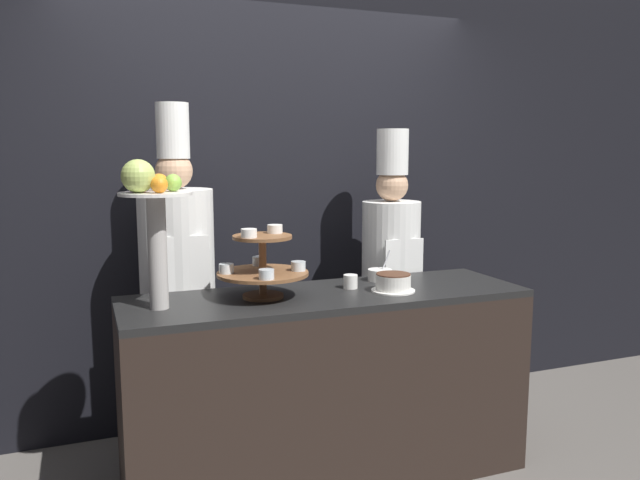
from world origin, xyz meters
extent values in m
cube|color=black|center=(0.00, 1.17, 1.40)|extent=(10.00, 0.06, 2.80)
cube|color=black|center=(0.00, 0.31, 0.46)|extent=(1.99, 0.61, 0.92)
cube|color=black|center=(0.00, 0.31, 0.94)|extent=(1.99, 0.61, 0.03)
cylinder|color=brown|center=(-0.32, 0.33, 0.96)|extent=(0.20, 0.20, 0.02)
cylinder|color=brown|center=(-0.32, 0.33, 1.11)|extent=(0.04, 0.04, 0.30)
cylinder|color=brown|center=(-0.32, 0.33, 1.07)|extent=(0.43, 0.43, 0.02)
cylinder|color=brown|center=(-0.32, 0.33, 1.25)|extent=(0.28, 0.28, 0.02)
cylinder|color=silver|center=(-0.49, 0.36, 1.10)|extent=(0.07, 0.07, 0.04)
cylinder|color=green|center=(-0.49, 0.36, 1.10)|extent=(0.06, 0.06, 0.03)
cylinder|color=silver|center=(-0.35, 0.16, 1.10)|extent=(0.07, 0.07, 0.04)
cylinder|color=beige|center=(-0.35, 0.16, 1.10)|extent=(0.06, 0.06, 0.03)
cylinder|color=silver|center=(-0.15, 0.30, 1.10)|extent=(0.07, 0.07, 0.04)
cylinder|color=red|center=(-0.15, 0.30, 1.10)|extent=(0.06, 0.06, 0.03)
cylinder|color=silver|center=(-0.29, 0.50, 1.10)|extent=(0.07, 0.07, 0.04)
cylinder|color=gold|center=(-0.29, 0.50, 1.10)|extent=(0.06, 0.06, 0.03)
cylinder|color=white|center=(-0.40, 0.28, 1.28)|extent=(0.07, 0.07, 0.04)
cylinder|color=white|center=(-0.24, 0.38, 1.28)|extent=(0.07, 0.07, 0.04)
cylinder|color=#B2ADA8|center=(-0.80, 0.30, 1.21)|extent=(0.08, 0.08, 0.50)
cylinder|color=white|center=(-0.80, 0.30, 1.47)|extent=(0.32, 0.32, 0.01)
sphere|color=#84B742|center=(-0.73, 0.31, 1.51)|extent=(0.08, 0.08, 0.08)
sphere|color=orange|center=(-0.78, 0.37, 1.51)|extent=(0.08, 0.08, 0.08)
sphere|color=red|center=(-0.87, 0.34, 1.51)|extent=(0.07, 0.07, 0.07)
sphere|color=#ADC160|center=(-0.88, 0.26, 1.54)|extent=(0.14, 0.14, 0.14)
sphere|color=orange|center=(-0.80, 0.22, 1.51)|extent=(0.07, 0.07, 0.07)
cylinder|color=white|center=(0.32, 0.23, 0.96)|extent=(0.22, 0.22, 0.01)
cylinder|color=white|center=(0.32, 0.23, 1.00)|extent=(0.17, 0.17, 0.08)
cylinder|color=#472819|center=(0.32, 0.23, 1.04)|extent=(0.17, 0.17, 0.01)
cylinder|color=white|center=(0.15, 0.36, 0.99)|extent=(0.07, 0.07, 0.07)
cylinder|color=white|center=(0.37, 0.48, 0.99)|extent=(0.13, 0.13, 0.06)
cylinder|color=#BCBCC1|center=(0.41, 0.48, 1.06)|extent=(0.05, 0.01, 0.11)
cube|color=black|center=(-0.65, 0.80, 0.43)|extent=(0.29, 0.16, 0.87)
cylinder|color=silver|center=(-0.65, 0.80, 1.16)|extent=(0.39, 0.39, 0.58)
cube|color=white|center=(-0.65, 0.62, 1.04)|extent=(0.27, 0.01, 0.37)
sphere|color=tan|center=(-0.65, 0.80, 1.55)|extent=(0.19, 0.19, 0.19)
cylinder|color=white|center=(-0.65, 0.80, 1.75)|extent=(0.17, 0.17, 0.28)
cube|color=black|center=(0.60, 0.80, 0.41)|extent=(0.26, 0.14, 0.82)
cylinder|color=white|center=(0.60, 0.80, 1.08)|extent=(0.35, 0.35, 0.53)
cube|color=white|center=(0.60, 0.64, 0.98)|extent=(0.24, 0.01, 0.34)
sphere|color=tan|center=(0.60, 0.80, 1.45)|extent=(0.19, 0.19, 0.19)
cylinder|color=white|center=(0.60, 0.80, 1.64)|extent=(0.19, 0.19, 0.27)
camera|label=1|loc=(-1.10, -2.47, 1.65)|focal=35.00mm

